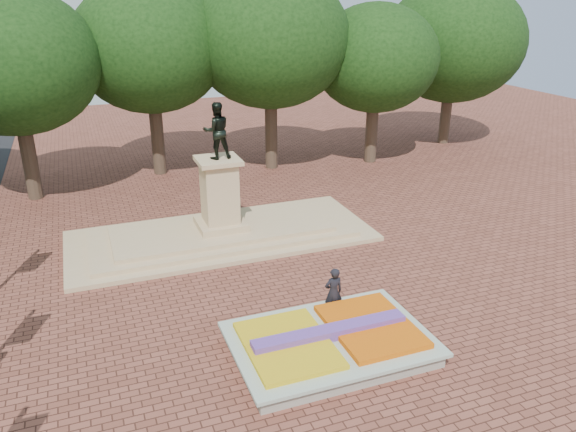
% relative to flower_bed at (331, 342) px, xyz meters
% --- Properties ---
extents(ground, '(90.00, 90.00, 0.00)m').
position_rel_flower_bed_xyz_m(ground, '(-1.03, 2.00, -0.38)').
color(ground, brown).
rests_on(ground, ground).
extents(flower_bed, '(6.30, 4.30, 0.91)m').
position_rel_flower_bed_xyz_m(flower_bed, '(0.00, 0.00, 0.00)').
color(flower_bed, gray).
rests_on(flower_bed, ground).
extents(monument, '(14.00, 6.00, 6.40)m').
position_rel_flower_bed_xyz_m(monument, '(-1.03, 10.00, 0.50)').
color(monument, tan).
rests_on(monument, ground).
extents(tree_row_back, '(44.80, 8.80, 10.43)m').
position_rel_flower_bed_xyz_m(tree_row_back, '(1.31, 20.00, 6.29)').
color(tree_row_back, '#3C2D21').
rests_on(tree_row_back, ground).
extents(pedestrian, '(0.70, 0.46, 1.89)m').
position_rel_flower_bed_xyz_m(pedestrian, '(0.99, 1.97, 0.57)').
color(pedestrian, black).
rests_on(pedestrian, ground).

